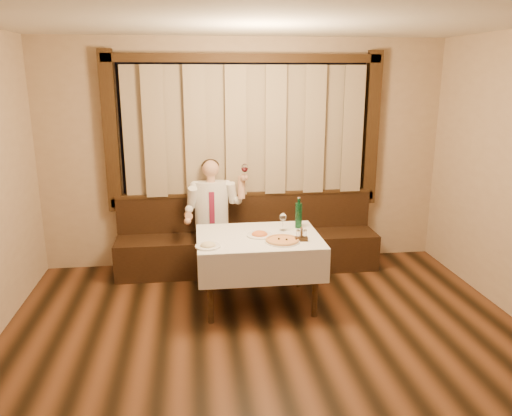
{
  "coord_description": "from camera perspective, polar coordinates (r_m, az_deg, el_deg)",
  "views": [
    {
      "loc": [
        -0.65,
        -3.15,
        2.37
      ],
      "look_at": [
        0.0,
        1.9,
        1.0
      ],
      "focal_mm": 35.0,
      "sensor_mm": 36.0,
      "label": 1
    }
  ],
  "objects": [
    {
      "name": "banquette",
      "position": [
        6.25,
        -0.96,
        -4.15
      ],
      "size": [
        3.2,
        0.61,
        0.94
      ],
      "color": "black",
      "rests_on": "ground"
    },
    {
      "name": "dining_table",
      "position": [
        5.18,
        0.28,
        -4.3
      ],
      "size": [
        1.27,
        0.97,
        0.76
      ],
      "color": "black",
      "rests_on": "ground"
    },
    {
      "name": "cruet_caddy",
      "position": [
        5.0,
        5.21,
        -3.23
      ],
      "size": [
        0.13,
        0.07,
        0.14
      ],
      "rotation": [
        0.0,
        0.0,
        -0.05
      ],
      "color": "black",
      "rests_on": "dining_table"
    },
    {
      "name": "room",
      "position": [
        4.26,
        1.58,
        3.26
      ],
      "size": [
        5.01,
        6.01,
        2.81
      ],
      "color": "black",
      "rests_on": "ground"
    },
    {
      "name": "pizza",
      "position": [
        4.97,
        3.02,
        -3.72
      ],
      "size": [
        0.35,
        0.35,
        0.04
      ],
      "rotation": [
        0.0,
        0.0,
        0.25
      ],
      "color": "white",
      "rests_on": "dining_table"
    },
    {
      "name": "pasta_cream",
      "position": [
        4.83,
        -5.53,
        -4.08
      ],
      "size": [
        0.25,
        0.25,
        0.08
      ],
      "rotation": [
        0.0,
        0.0,
        0.07
      ],
      "color": "white",
      "rests_on": "dining_table"
    },
    {
      "name": "table_wine_glass",
      "position": [
        5.28,
        3.09,
        -1.11
      ],
      "size": [
        0.07,
        0.07,
        0.2
      ],
      "rotation": [
        0.0,
        0.0,
        0.12
      ],
      "color": "white",
      "rests_on": "dining_table"
    },
    {
      "name": "pasta_red",
      "position": [
        5.13,
        0.42,
        -2.83
      ],
      "size": [
        0.27,
        0.27,
        0.09
      ],
      "rotation": [
        0.0,
        0.0,
        -0.24
      ],
      "color": "white",
      "rests_on": "dining_table"
    },
    {
      "name": "green_bottle",
      "position": [
        5.4,
        4.89,
        -0.78
      ],
      "size": [
        0.07,
        0.07,
        0.34
      ],
      "rotation": [
        0.0,
        0.0,
        0.23
      ],
      "color": "#104D27",
      "rests_on": "dining_table"
    },
    {
      "name": "seated_man",
      "position": [
        5.99,
        -5.02,
        -0.06
      ],
      "size": [
        0.76,
        0.57,
        1.39
      ],
      "color": "black",
      "rests_on": "ground"
    }
  ]
}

